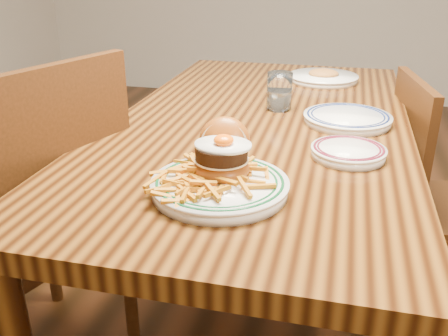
% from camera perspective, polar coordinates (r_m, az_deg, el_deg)
% --- Properties ---
extents(floor, '(6.00, 6.00, 0.00)m').
position_cam_1_polar(floor, '(1.86, 3.55, -17.00)').
color(floor, black).
rests_on(floor, ground).
extents(table, '(0.85, 1.60, 0.75)m').
position_cam_1_polar(table, '(1.52, 4.17, 2.38)').
color(table, black).
rests_on(table, floor).
extents(chair_left, '(0.57, 0.57, 0.97)m').
position_cam_1_polar(chair_left, '(1.50, -20.05, -5.47)').
color(chair_left, '#42210D').
rests_on(chair_left, floor).
extents(chair_right, '(0.46, 0.46, 0.85)m').
position_cam_1_polar(chair_right, '(1.81, 22.96, -3.02)').
color(chair_right, '#42210D').
rests_on(chair_right, floor).
extents(main_plate, '(0.28, 0.30, 0.14)m').
position_cam_1_polar(main_plate, '(1.03, -0.38, -0.58)').
color(main_plate, white).
rests_on(main_plate, table).
extents(side_plate, '(0.18, 0.18, 0.03)m').
position_cam_1_polar(side_plate, '(1.24, 14.04, 1.88)').
color(side_plate, white).
rests_on(side_plate, table).
extents(rear_plate, '(0.25, 0.25, 0.03)m').
position_cam_1_polar(rear_plate, '(1.49, 13.92, 5.57)').
color(rear_plate, white).
rests_on(rear_plate, table).
extents(water_glass, '(0.08, 0.08, 0.12)m').
position_cam_1_polar(water_glass, '(1.58, 6.34, 8.47)').
color(water_glass, white).
rests_on(water_glass, table).
extents(far_plate, '(0.26, 0.26, 0.05)m').
position_cam_1_polar(far_plate, '(1.97, 11.27, 10.14)').
color(far_plate, white).
rests_on(far_plate, table).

